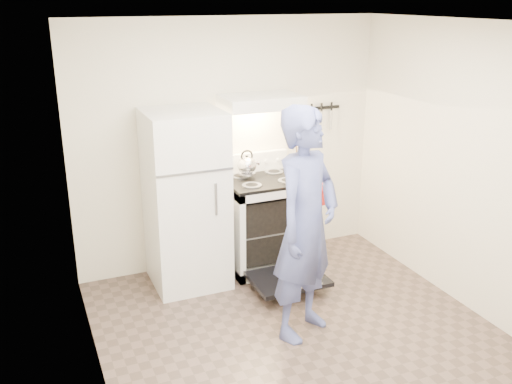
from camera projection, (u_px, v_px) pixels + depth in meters
floor at (310, 345)px, 4.61m from camera, size 3.60×3.60×0.00m
back_wall at (230, 144)px, 5.77m from camera, size 3.20×0.02×2.50m
refrigerator at (186, 200)px, 5.38m from camera, size 0.70×0.70×1.70m
stove_body at (263, 224)px, 5.83m from camera, size 0.76×0.65×0.92m
cooktop at (263, 180)px, 5.67m from camera, size 0.76×0.65×0.03m
backsplash at (252, 162)px, 5.88m from camera, size 0.76×0.07×0.20m
oven_door at (288, 279)px, 5.42m from camera, size 0.70×0.54×0.04m
oven_rack at (263, 226)px, 5.83m from camera, size 0.60×0.52×0.01m
range_hood at (261, 102)px, 5.48m from camera, size 0.76×0.50×0.12m
knife_strip at (323, 108)px, 6.04m from camera, size 0.40×0.02×0.03m
pizza_stone at (260, 228)px, 5.76m from camera, size 0.30×0.30×0.02m
tea_kettle at (247, 164)px, 5.65m from camera, size 0.23×0.19×0.29m
utensil_jar at (298, 174)px, 5.50m from camera, size 0.10×0.10×0.13m
person at (306, 225)px, 4.51m from camera, size 0.83×0.75×1.91m
dutch_oven at (315, 194)px, 4.93m from camera, size 0.34×0.27×0.23m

